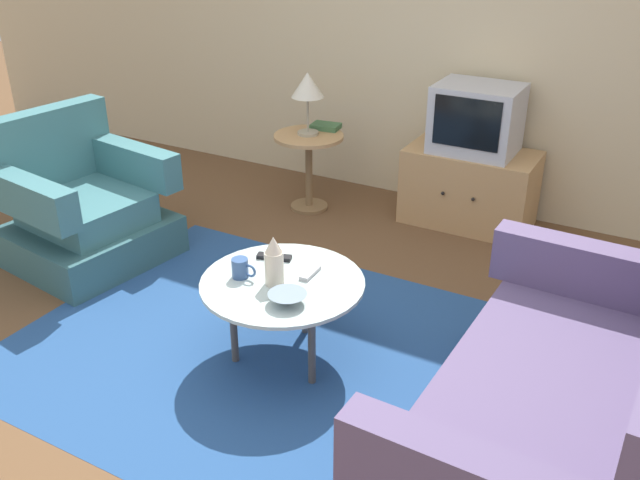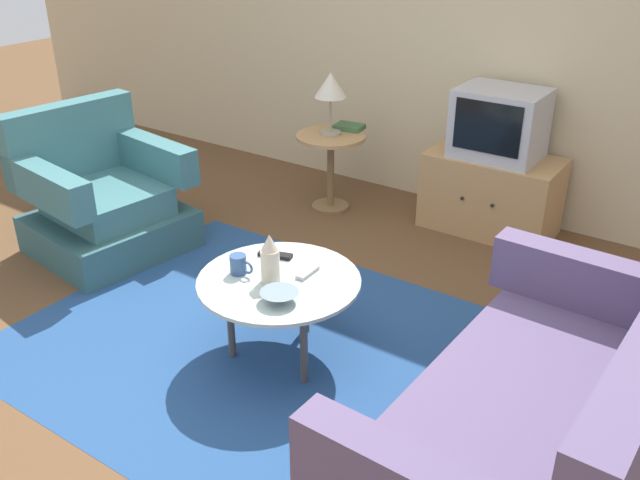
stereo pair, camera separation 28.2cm
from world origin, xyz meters
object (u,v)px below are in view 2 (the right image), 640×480
couch (540,429)px  bowl (280,297)px  side_table (331,156)px  tv_stand (491,193)px  vase (270,259)px  mug (239,265)px  armchair (102,201)px  television (500,123)px  tv_remote_silver (308,272)px  coffee_table (279,286)px  table_lamp (331,87)px  book (349,127)px  tv_remote_dark (275,255)px

couch → bowl: size_ratio=9.45×
side_table → tv_stand: size_ratio=0.65×
vase → bowl: (0.14, -0.12, -0.09)m
mug → armchair: bearing=165.6°
television → tv_remote_silver: bearing=-96.2°
coffee_table → tv_stand: tv_stand is taller
tv_stand → mug: 2.07m
coffee_table → vase: bearing=-114.8°
television → couch: bearing=-63.9°
television → table_lamp: (-1.08, -0.31, 0.14)m
coffee_table → table_lamp: 1.89m
television → book: size_ratio=2.51×
television → tv_remote_dark: 1.86m
tv_remote_silver → bowl: bearing=-173.1°
mug → book: (-0.57, 1.87, 0.09)m
armchair → tv_stand: (1.93, 1.63, -0.05)m
bowl → tv_remote_silver: 0.27m
mug → bowl: (0.31, -0.09, -0.02)m
tv_remote_dark → book: bearing=-86.6°
tv_remote_dark → tv_remote_silver: 0.24m
couch → book: couch is taller
table_lamp → tv_remote_silver: table_lamp is taller
book → vase: bearing=-75.1°
mug → tv_stand: bearing=76.8°
mug → coffee_table: bearing=18.4°
mug → tv_remote_dark: bearing=80.8°
couch → coffee_table: (-1.31, 0.16, 0.09)m
side_table → mug: size_ratio=4.29×
tv_stand → book: (-1.04, -0.14, 0.31)m
coffee_table → bowl: bearing=-51.5°
armchair → side_table: (0.85, 1.31, 0.09)m
television → tv_remote_dark: bearing=-103.7°
television → table_lamp: 1.14m
couch → tv_remote_silver: 1.27m
side_table → tv_stand: 1.13m
television → mug: (-0.47, -2.01, -0.26)m
mug → tv_remote_silver: mug is taller
tv_remote_silver → book: bearing=24.9°
armchair → vase: size_ratio=3.97×
coffee_table → television: size_ratio=1.44×
television → mug: television is taller
television → tv_remote_dark: television is taller
couch → side_table: (-2.11, 1.79, 0.09)m
table_lamp → mug: (0.61, -1.70, -0.40)m
table_lamp → tv_remote_dark: bearing=-66.1°
tv_stand → tv_remote_silver: (-0.20, -1.83, 0.18)m
tv_remote_silver → couch: bearing=-104.2°
coffee_table → table_lamp: size_ratio=1.80×
book → side_table: bearing=-108.4°
television → tv_remote_dark: (-0.43, -1.78, -0.30)m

